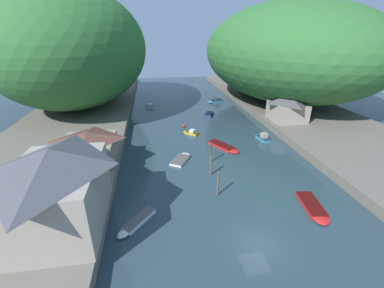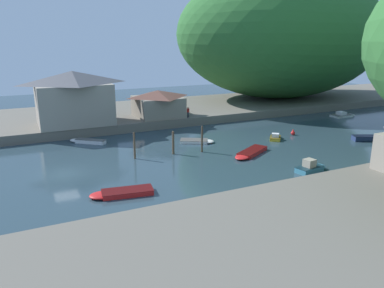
{
  "view_description": "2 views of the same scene",
  "coord_description": "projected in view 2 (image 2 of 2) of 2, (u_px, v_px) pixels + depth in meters",
  "views": [
    {
      "loc": [
        -8.86,
        -16.95,
        18.18
      ],
      "look_at": [
        -2.78,
        21.15,
        1.17
      ],
      "focal_mm": 24.0,
      "sensor_mm": 36.0,
      "label": 1
    },
    {
      "loc": [
        38.94,
        -4.0,
        13.49
      ],
      "look_at": [
        0.41,
        14.57,
        1.55
      ],
      "focal_mm": 35.0,
      "sensor_mm": 36.0,
      "label": 2
    }
  ],
  "objects": [
    {
      "name": "boat_cabin_cruiser",
      "position": [
        86.0,
        141.0,
        50.64
      ],
      "size": [
        4.14,
        4.69,
        0.52
      ],
      "rotation": [
        0.0,
        0.0,
        2.45
      ],
      "color": "white",
      "rests_on": "water_surface"
    },
    {
      "name": "boat_near_quay",
      "position": [
        312.0,
        167.0,
        39.66
      ],
      "size": [
        1.98,
        3.94,
        1.42
      ],
      "rotation": [
        0.0,
        0.0,
        0.15
      ],
      "color": "teal",
      "rests_on": "water_surface"
    },
    {
      "name": "mooring_post_nearest",
      "position": [
        134.0,
        145.0,
        43.56
      ],
      "size": [
        0.24,
        0.24,
        3.23
      ],
      "color": "brown",
      "rests_on": "water_surface"
    },
    {
      "name": "mooring_post_second",
      "position": [
        173.0,
        143.0,
        45.39
      ],
      "size": [
        0.29,
        0.29,
        2.9
      ],
      "color": "brown",
      "rests_on": "water_surface"
    },
    {
      "name": "waterfront_building",
      "position": [
        74.0,
        97.0,
        54.74
      ],
      "size": [
        7.97,
        11.24,
        7.82
      ],
      "color": "gray",
      "rests_on": "left_bank"
    },
    {
      "name": "boathouse_shed",
      "position": [
        158.0,
        103.0,
        60.86
      ],
      "size": [
        7.46,
        7.66,
        4.27
      ],
      "color": "gray",
      "rests_on": "left_bank"
    },
    {
      "name": "boat_mid_channel",
      "position": [
        198.0,
        141.0,
        50.85
      ],
      "size": [
        3.88,
        4.88,
        0.41
      ],
      "rotation": [
        0.0,
        0.0,
        5.76
      ],
      "color": "silver",
      "rests_on": "water_surface"
    },
    {
      "name": "left_bank",
      "position": [
        206.0,
        108.0,
        73.27
      ],
      "size": [
        22.0,
        120.0,
        1.36
      ],
      "color": "#666056",
      "rests_on": "ground"
    },
    {
      "name": "channel_buoy_near",
      "position": [
        293.0,
        133.0,
        54.82
      ],
      "size": [
        0.6,
        0.6,
        0.91
      ],
      "color": "red",
      "rests_on": "water_surface"
    },
    {
      "name": "person_on_quay",
      "position": [
        77.0,
        121.0,
        53.28
      ],
      "size": [
        0.32,
        0.43,
        1.69
      ],
      "rotation": [
        0.0,
        0.0,
        1.29
      ],
      "color": "#282D3D",
      "rests_on": "left_bank"
    },
    {
      "name": "boat_yellow_tender",
      "position": [
        120.0,
        193.0,
        33.55
      ],
      "size": [
        2.63,
        5.86,
        0.47
      ],
      "rotation": [
        0.0,
        0.0,
        2.99
      ],
      "color": "red",
      "rests_on": "water_surface"
    },
    {
      "name": "hillside_left",
      "position": [
        284.0,
        35.0,
        78.36
      ],
      "size": [
        33.54,
        46.96,
        26.35
      ],
      "color": "#2D662D",
      "rests_on": "left_bank"
    },
    {
      "name": "boat_navy_launch",
      "position": [
        275.0,
        137.0,
        52.61
      ],
      "size": [
        3.26,
        3.05,
        0.9
      ],
      "rotation": [
        0.0,
        0.0,
        0.87
      ],
      "color": "gold",
      "rests_on": "water_surface"
    },
    {
      "name": "boat_small_dinghy",
      "position": [
        343.0,
        115.0,
        68.06
      ],
      "size": [
        2.13,
        4.81,
        0.94
      ],
      "rotation": [
        0.0,
        0.0,
        6.27
      ],
      "color": "white",
      "rests_on": "water_surface"
    },
    {
      "name": "mooring_post_middle",
      "position": [
        202.0,
        139.0,
        46.18
      ],
      "size": [
        0.25,
        0.25,
        3.36
      ],
      "color": "#4C3D2D",
      "rests_on": "water_surface"
    },
    {
      "name": "water_surface",
      "position": [
        291.0,
        141.0,
        51.63
      ],
      "size": [
        130.0,
        130.0,
        0.0
      ],
      "primitive_type": "plane",
      "color": "#283D47",
      "rests_on": "ground"
    },
    {
      "name": "boat_white_cruiser",
      "position": [
        368.0,
        138.0,
        51.81
      ],
      "size": [
        2.95,
        4.07,
        0.7
      ],
      "rotation": [
        0.0,
        0.0,
        5.84
      ],
      "color": "navy",
      "rests_on": "water_surface"
    },
    {
      "name": "boat_open_rowboat",
      "position": [
        250.0,
        153.0,
        45.4
      ],
      "size": [
        4.65,
        6.38,
        0.46
      ],
      "rotation": [
        0.0,
        0.0,
        3.66
      ],
      "color": "red",
      "rests_on": "water_surface"
    },
    {
      "name": "person_by_boathouse",
      "position": [
        188.0,
        111.0,
        60.3
      ],
      "size": [
        0.29,
        0.41,
        1.69
      ],
      "rotation": [
        0.0,
        0.0,
        1.39
      ],
      "color": "#282D3D",
      "rests_on": "left_bank"
    }
  ]
}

